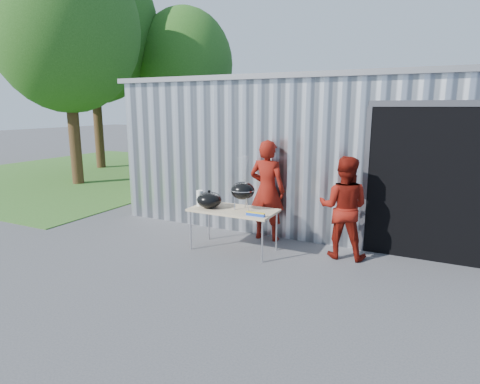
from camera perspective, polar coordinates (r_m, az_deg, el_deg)
The scene contains 14 objects.
ground at distance 6.67m, azimuth -3.88°, elevation -10.01°, with size 80.00×80.00×0.00m, color #404042.
building at distance 10.20m, azimuth 13.80°, elevation 6.27°, with size 8.20×6.20×3.10m.
grass_patch at distance 16.79m, azimuth -20.33°, elevation 2.73°, with size 10.00×12.00×0.02m, color #2D591E.
tree_left at distance 14.36m, azimuth -23.59°, elevation 20.69°, with size 4.54×4.54×7.52m.
tree_mid at distance 17.93m, azimuth -20.41°, elevation 21.18°, with size 5.16×5.16×8.55m.
tree_far at distance 17.35m, azimuth -7.82°, elevation 17.51°, with size 3.89×3.89×6.45m.
folding_table at distance 7.01m, azimuth -0.95°, elevation -2.76°, with size 1.50×0.75×0.75m.
kettle_grill at distance 6.89m, azimuth 0.39°, elevation 0.94°, with size 0.42×0.42×0.93m.
grill_lid at distance 7.08m, azimuth -4.39°, elevation -1.11°, with size 0.44×0.44×0.32m.
paper_towels at distance 7.24m, azimuth -5.72°, elevation -0.87°, with size 0.12×0.12×0.28m, color white.
white_tub at distance 7.41m, azimuth -4.05°, elevation -1.26°, with size 0.20×0.15×0.10m, color white.
foil_box at distance 6.55m, azimuth 2.21°, elevation -3.19°, with size 0.32×0.06×0.06m.
person_cook at distance 7.57m, azimuth 3.88°, elevation 0.22°, with size 0.70×0.46×1.91m, color #6A1109.
person_bystander at distance 6.88m, azimuth 14.50°, elevation -2.16°, with size 0.83×0.65×1.72m, color #6A1109.
Camera 1 is at (3.15, -5.32, 2.49)m, focal length 30.00 mm.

